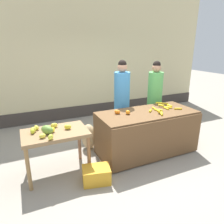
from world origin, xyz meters
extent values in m
plane|color=gray|center=(0.00, 0.00, 0.00)|extent=(24.00, 24.00, 0.00)
cube|color=beige|center=(0.00, 2.75, 1.78)|extent=(8.15, 0.20, 3.56)
cube|color=#3F3833|center=(0.00, 2.64, 0.18)|extent=(8.15, 0.04, 0.36)
cube|color=brown|center=(0.36, 0.00, 0.44)|extent=(1.97, 0.86, 0.87)
cube|color=brown|center=(0.36, -0.45, 0.44)|extent=(1.97, 0.03, 0.81)
cube|color=olive|center=(-1.44, 0.00, 0.75)|extent=(1.05, 0.67, 0.06)
cylinder|color=olive|center=(-1.91, -0.29, 0.36)|extent=(0.06, 0.06, 0.72)
cylinder|color=#90633F|center=(-0.96, -0.29, 0.36)|extent=(0.06, 0.06, 0.72)
cylinder|color=olive|center=(-1.91, 0.29, 0.36)|extent=(0.06, 0.06, 0.72)
cylinder|color=#916549|center=(-0.96, 0.29, 0.36)|extent=(0.06, 0.06, 0.72)
cylinder|color=gold|center=(0.59, 0.10, 0.89)|extent=(0.05, 0.12, 0.04)
cylinder|color=gold|center=(0.60, -0.03, 0.89)|extent=(0.14, 0.13, 0.04)
cylinder|color=gold|center=(0.57, -0.05, 0.89)|extent=(0.06, 0.15, 0.04)
cylinder|color=gold|center=(0.50, -0.25, 0.89)|extent=(0.09, 0.15, 0.04)
cylinder|color=gold|center=(1.01, -0.13, 0.89)|extent=(0.15, 0.10, 0.04)
cylinder|color=yellow|center=(0.82, 0.00, 0.89)|extent=(0.04, 0.15, 0.04)
cylinder|color=gold|center=(0.89, 0.03, 0.89)|extent=(0.13, 0.14, 0.04)
cylinder|color=yellow|center=(0.53, -0.22, 0.89)|extent=(0.12, 0.14, 0.04)
cylinder|color=yellow|center=(0.43, -0.01, 0.89)|extent=(0.12, 0.12, 0.04)
cylinder|color=gold|center=(1.02, 0.29, 0.89)|extent=(0.14, 0.12, 0.04)
cylinder|color=gold|center=(0.51, -0.16, 0.92)|extent=(0.10, 0.12, 0.04)
cylinder|color=yellow|center=(0.86, 0.30, 0.92)|extent=(0.13, 0.11, 0.04)
cylinder|color=gold|center=(0.93, 0.04, 0.92)|extent=(0.06, 0.13, 0.04)
cylinder|color=yellow|center=(0.79, 0.14, 0.92)|extent=(0.10, 0.12, 0.04)
sphere|color=orange|center=(-0.22, 0.13, 0.91)|extent=(0.08, 0.08, 0.08)
sphere|color=orange|center=(-0.24, 0.14, 0.91)|extent=(0.08, 0.08, 0.08)
sphere|color=orange|center=(-0.06, 0.03, 0.91)|extent=(0.09, 0.09, 0.09)
ellipsoid|color=yellow|center=(-1.42, 0.17, 0.82)|extent=(0.12, 0.07, 0.08)
ellipsoid|color=#D8DC3E|center=(-1.55, -0.28, 0.82)|extent=(0.12, 0.11, 0.09)
ellipsoid|color=#D3C948|center=(-1.76, 0.12, 0.83)|extent=(0.11, 0.09, 0.09)
ellipsoid|color=#D3DF34|center=(-1.77, 0.06, 0.83)|extent=(0.09, 0.11, 0.09)
ellipsoid|color=yellow|center=(-1.48, -0.02, 0.82)|extent=(0.12, 0.13, 0.08)
ellipsoid|color=yellow|center=(-1.22, 0.01, 0.83)|extent=(0.14, 0.12, 0.09)
ellipsoid|color=yellow|center=(-1.70, 0.20, 0.82)|extent=(0.11, 0.12, 0.08)
ellipsoid|color=#DED447|center=(-1.65, -0.17, 0.82)|extent=(0.12, 0.10, 0.07)
ellipsoid|color=olive|center=(-1.56, -0.04, 0.85)|extent=(0.24, 0.26, 0.14)
cylinder|color=#33333D|center=(0.14, 0.68, 0.36)|extent=(0.29, 0.29, 0.71)
cylinder|color=#3F8CCC|center=(0.14, 0.68, 1.15)|extent=(0.34, 0.34, 0.87)
sphere|color=tan|center=(0.14, 0.68, 1.67)|extent=(0.21, 0.21, 0.21)
sphere|color=black|center=(0.14, 0.68, 1.74)|extent=(0.18, 0.18, 0.18)
cylinder|color=#33333D|center=(1.01, 0.68, 0.34)|extent=(0.29, 0.29, 0.69)
cylinder|color=#59B259|center=(1.01, 0.68, 1.11)|extent=(0.34, 0.34, 0.84)
sphere|color=tan|center=(1.01, 0.68, 1.63)|extent=(0.21, 0.21, 0.21)
sphere|color=black|center=(1.01, 0.68, 1.70)|extent=(0.18, 0.18, 0.18)
cube|color=gold|center=(-0.92, -0.52, 0.13)|extent=(0.50, 0.41, 0.26)
ellipsoid|color=tan|center=(-0.66, 0.62, 0.27)|extent=(0.36, 0.41, 0.55)
camera|label=1|loc=(-1.88, -3.21, 2.15)|focal=33.10mm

